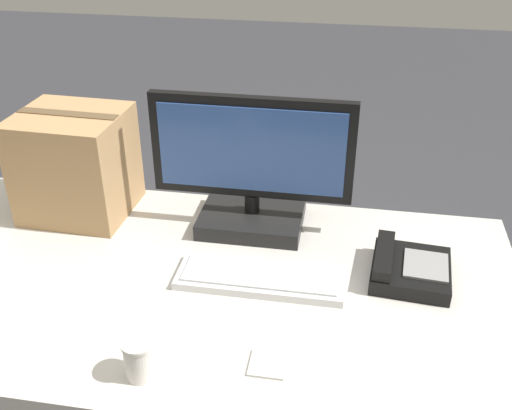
{
  "coord_description": "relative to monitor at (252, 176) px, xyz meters",
  "views": [
    {
      "loc": [
        0.42,
        -1.21,
        1.69
      ],
      "look_at": [
        0.19,
        0.16,
        0.88
      ],
      "focal_mm": 42.0,
      "sensor_mm": 36.0,
      "label": 1
    }
  ],
  "objects": [
    {
      "name": "monitor",
      "position": [
        0.0,
        0.0,
        0.0
      ],
      "size": [
        0.58,
        0.24,
        0.4
      ],
      "color": "black",
      "rests_on": "office_desk"
    },
    {
      "name": "desk_phone",
      "position": [
        0.45,
        -0.19,
        -0.14
      ],
      "size": [
        0.22,
        0.23,
        0.07
      ],
      "rotation": [
        0.0,
        0.0,
        -0.09
      ],
      "color": "black",
      "rests_on": "office_desk"
    },
    {
      "name": "paper_cup_right",
      "position": [
        -0.13,
        -0.64,
        -0.12
      ],
      "size": [
        0.07,
        0.07,
        0.09
      ],
      "color": "white",
      "rests_on": "office_desk"
    },
    {
      "name": "cardboard_box",
      "position": [
        -0.54,
        0.0,
        -0.01
      ],
      "size": [
        0.32,
        0.29,
        0.32
      ],
      "rotation": [
        0.0,
        0.0,
        -0.04
      ],
      "color": "tan",
      "rests_on": "office_desk"
    },
    {
      "name": "keyboard",
      "position": [
        0.07,
        -0.27,
        -0.15
      ],
      "size": [
        0.44,
        0.15,
        0.03
      ],
      "rotation": [
        0.0,
        0.0,
        -0.0
      ],
      "color": "silver",
      "rests_on": "office_desk"
    },
    {
      "name": "office_desk",
      "position": [
        -0.15,
        -0.29,
        -0.53
      ],
      "size": [
        1.8,
        0.9,
        0.73
      ],
      "color": "beige",
      "rests_on": "ground_plane"
    },
    {
      "name": "sticky_note_pad",
      "position": [
        0.13,
        -0.57,
        -0.16
      ],
      "size": [
        0.08,
        0.08,
        0.01
      ],
      "color": "silver",
      "rests_on": "office_desk"
    }
  ]
}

